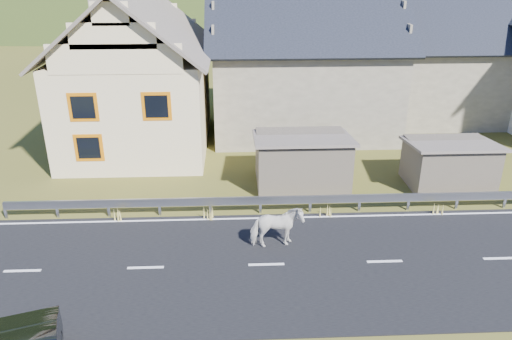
{
  "coord_description": "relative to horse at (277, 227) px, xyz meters",
  "views": [
    {
      "loc": [
        -4.98,
        -13.99,
        9.52
      ],
      "look_at": [
        -4.22,
        2.71,
        2.32
      ],
      "focal_mm": 35.0,
      "sensor_mm": 36.0,
      "label": 1
    }
  ],
  "objects": [
    {
      "name": "ground",
      "position": [
        3.57,
        -1.13,
        -0.8
      ],
      "size": [
        160.0,
        160.0,
        0.0
      ],
      "primitive_type": "plane",
      "color": "#444718",
      "rests_on": "ground"
    },
    {
      "name": "road",
      "position": [
        3.57,
        -1.13,
        -0.78
      ],
      "size": [
        60.0,
        7.0,
        0.04
      ],
      "primitive_type": "cube",
      "color": "black",
      "rests_on": "ground"
    },
    {
      "name": "lane_markings",
      "position": [
        3.57,
        -1.13,
        -0.76
      ],
      "size": [
        60.0,
        6.6,
        0.01
      ],
      "primitive_type": "cube",
      "color": "silver",
      "rests_on": "road"
    },
    {
      "name": "guardrail",
      "position": [
        3.57,
        2.55,
        -0.24
      ],
      "size": [
        28.1,
        0.09,
        0.75
      ],
      "color": "#93969B",
      "rests_on": "ground"
    },
    {
      "name": "shed_left",
      "position": [
        1.57,
        5.37,
        0.3
      ],
      "size": [
        4.3,
        3.3,
        2.4
      ],
      "primitive_type": "cube",
      "color": "#695D4D",
      "rests_on": "ground"
    },
    {
      "name": "shed_right",
      "position": [
        8.07,
        4.87,
        0.2
      ],
      "size": [
        3.8,
        2.9,
        2.2
      ],
      "primitive_type": "cube",
      "color": "#695D4D",
      "rests_on": "ground"
    },
    {
      "name": "house_cream",
      "position": [
        -6.44,
        10.87,
        3.56
      ],
      "size": [
        7.8,
        9.8,
        8.3
      ],
      "color": "beige",
      "rests_on": "ground"
    },
    {
      "name": "house_stone_a",
      "position": [
        2.57,
        13.87,
        3.83
      ],
      "size": [
        10.8,
        9.8,
        8.9
      ],
      "color": "gray",
      "rests_on": "ground"
    },
    {
      "name": "house_stone_b",
      "position": [
        12.57,
        15.87,
        3.43
      ],
      "size": [
        9.8,
        8.8,
        8.1
      ],
      "color": "gray",
      "rests_on": "ground"
    },
    {
      "name": "mountain",
      "position": [
        8.57,
        178.87,
        -20.8
      ],
      "size": [
        440.0,
        280.0,
        260.0
      ],
      "primitive_type": "ellipsoid",
      "color": "#263A14",
      "rests_on": "ground"
    },
    {
      "name": "horse",
      "position": [
        0.0,
        0.0,
        0.0
      ],
      "size": [
        1.1,
        1.91,
        1.52
      ],
      "primitive_type": "imported",
      "rotation": [
        0.0,
        0.0,
        1.73
      ],
      "color": "silver",
      "rests_on": "road"
    }
  ]
}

